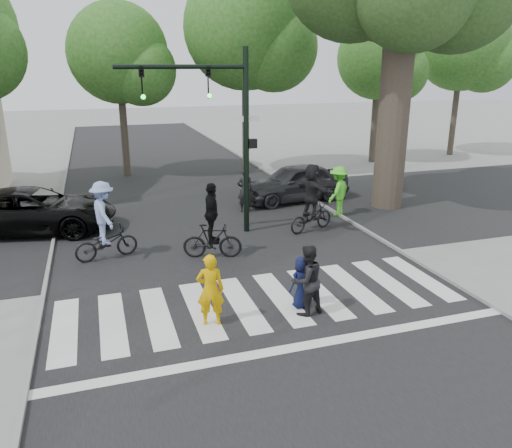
{
  "coord_description": "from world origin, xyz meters",
  "views": [
    {
      "loc": [
        -3.51,
        -9.35,
        5.45
      ],
      "look_at": [
        0.5,
        3.0,
        1.3
      ],
      "focal_mm": 35.0,
      "sensor_mm": 36.0,
      "label": 1
    }
  ],
  "objects": [
    {
      "name": "bg_tree_3",
      "position": [
        4.31,
        15.27,
        6.94
      ],
      "size": [
        6.3,
        6.0,
        10.2
      ],
      "color": "brown",
      "rests_on": "ground"
    },
    {
      "name": "bg_tree_2",
      "position": [
        -1.76,
        16.62,
        5.78
      ],
      "size": [
        5.04,
        4.8,
        8.4
      ],
      "color": "brown",
      "rests_on": "ground"
    },
    {
      "name": "traffic_signal",
      "position": [
        0.35,
        6.2,
        3.9
      ],
      "size": [
        4.45,
        0.29,
        6.0
      ],
      "color": "black",
      "rests_on": "ground"
    },
    {
      "name": "bg_tree_5",
      "position": [
        18.27,
        16.69,
        6.36
      ],
      "size": [
        5.67,
        5.4,
        9.3
      ],
      "color": "brown",
      "rests_on": "ground"
    },
    {
      "name": "pedestrian_adult",
      "position": [
        0.76,
        0.09,
        0.83
      ],
      "size": [
        0.94,
        0.81,
        1.66
      ],
      "primitive_type": "imported",
      "rotation": [
        0.0,
        0.0,
        3.39
      ],
      "color": "black",
      "rests_on": "ground"
    },
    {
      "name": "road_cross",
      "position": [
        0.0,
        8.0,
        0.01
      ],
      "size": [
        70.0,
        10.0,
        0.01
      ],
      "primitive_type": "cube",
      "color": "black",
      "rests_on": "ground"
    },
    {
      "name": "ground",
      "position": [
        0.0,
        0.0,
        0.0
      ],
      "size": [
        120.0,
        120.0,
        0.0
      ],
      "primitive_type": "plane",
      "color": "gray",
      "rests_on": "ground"
    },
    {
      "name": "pedestrian_child",
      "position": [
        0.79,
        0.44,
        0.62
      ],
      "size": [
        0.68,
        0.52,
        1.25
      ],
      "primitive_type": "imported",
      "rotation": [
        0.0,
        0.0,
        3.37
      ],
      "color": "#0D1335",
      "rests_on": "ground"
    },
    {
      "name": "car_grey",
      "position": [
        4.3,
        9.47,
        0.78
      ],
      "size": [
        4.75,
        2.37,
        1.56
      ],
      "primitive_type": "imported",
      "rotation": [
        0.0,
        0.0,
        -1.45
      ],
      "color": "#2E2D32",
      "rests_on": "ground"
    },
    {
      "name": "cyclist_right",
      "position": [
        3.32,
        5.58,
        1.04
      ],
      "size": [
        1.94,
        1.79,
        2.33
      ],
      "color": "black",
      "rests_on": "ground"
    },
    {
      "name": "curb_left",
      "position": [
        -5.05,
        5.0,
        0.05
      ],
      "size": [
        0.1,
        70.0,
        0.1
      ],
      "primitive_type": "cube",
      "color": "gray",
      "rests_on": "ground"
    },
    {
      "name": "bg_tree_4",
      "position": [
        12.23,
        16.12,
        5.64
      ],
      "size": [
        4.83,
        4.6,
        8.15
      ],
      "color": "brown",
      "rests_on": "ground"
    },
    {
      "name": "cyclist_left",
      "position": [
        -3.44,
        5.06,
        1.01
      ],
      "size": [
        1.93,
        1.32,
        2.32
      ],
      "color": "black",
      "rests_on": "ground"
    },
    {
      "name": "road_stem",
      "position": [
        0.0,
        5.0,
        0.01
      ],
      "size": [
        10.0,
        70.0,
        0.01
      ],
      "primitive_type": "cube",
      "color": "black",
      "rests_on": "ground"
    },
    {
      "name": "car_suv",
      "position": [
        -5.7,
        8.4,
        0.75
      ],
      "size": [
        5.8,
        3.51,
        1.5
      ],
      "primitive_type": "imported",
      "rotation": [
        0.0,
        0.0,
        1.37
      ],
      "color": "black",
      "rests_on": "ground"
    },
    {
      "name": "pedestrian_woman",
      "position": [
        -1.42,
        0.28,
        0.82
      ],
      "size": [
        0.67,
        0.52,
        1.64
      ],
      "primitive_type": "imported",
      "rotation": [
        0.0,
        0.0,
        2.92
      ],
      "color": "#E5AA02",
      "rests_on": "ground"
    },
    {
      "name": "crosswalk",
      "position": [
        0.0,
        0.66,
        0.01
      ],
      "size": [
        10.0,
        3.85,
        0.01
      ],
      "color": "silver",
      "rests_on": "ground"
    },
    {
      "name": "bystander_hivis",
      "position": [
        5.04,
        6.97,
        0.94
      ],
      "size": [
        1.39,
        1.28,
        1.88
      ],
      "primitive_type": "imported",
      "rotation": [
        0.0,
        0.0,
        3.77
      ],
      "color": "#52DF2C",
      "rests_on": "ground"
    },
    {
      "name": "curb_right",
      "position": [
        5.05,
        5.0,
        0.05
      ],
      "size": [
        0.1,
        70.0,
        0.1
      ],
      "primitive_type": "cube",
      "color": "gray",
      "rests_on": "ground"
    },
    {
      "name": "bystander_dark",
      "position": [
        1.85,
        8.51,
        0.85
      ],
      "size": [
        0.68,
        0.5,
        1.71
      ],
      "primitive_type": "imported",
      "rotation": [
        0.0,
        0.0,
        2.99
      ],
      "color": "black",
      "rests_on": "ground"
    },
    {
      "name": "cyclist_mid",
      "position": [
        -0.47,
        4.17,
        0.93
      ],
      "size": [
        1.8,
        1.13,
        2.26
      ],
      "color": "black",
      "rests_on": "ground"
    }
  ]
}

